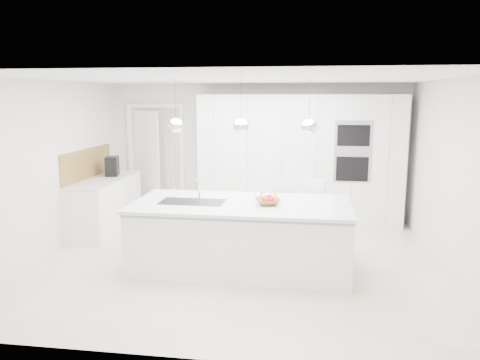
# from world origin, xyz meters

# --- Properties ---
(floor) EXTENTS (5.50, 5.50, 0.00)m
(floor) POSITION_xyz_m (0.00, 0.00, 0.00)
(floor) COLOR beige
(floor) RESTS_ON ground
(wall_back) EXTENTS (5.50, 0.00, 5.50)m
(wall_back) POSITION_xyz_m (0.00, 2.50, 1.25)
(wall_back) COLOR silver
(wall_back) RESTS_ON ground
(wall_left) EXTENTS (0.00, 5.00, 5.00)m
(wall_left) POSITION_xyz_m (-2.75, 0.00, 1.25)
(wall_left) COLOR silver
(wall_left) RESTS_ON ground
(ceiling) EXTENTS (5.50, 5.50, 0.00)m
(ceiling) POSITION_xyz_m (0.00, 0.00, 2.50)
(ceiling) COLOR white
(ceiling) RESTS_ON wall_back
(tall_cabinets) EXTENTS (3.60, 0.60, 2.30)m
(tall_cabinets) POSITION_xyz_m (0.80, 2.20, 1.15)
(tall_cabinets) COLOR white
(tall_cabinets) RESTS_ON floor
(oven_stack) EXTENTS (0.62, 0.04, 1.05)m
(oven_stack) POSITION_xyz_m (1.70, 1.89, 1.35)
(oven_stack) COLOR #A5A5A8
(oven_stack) RESTS_ON tall_cabinets
(doorway_frame) EXTENTS (1.11, 0.08, 2.13)m
(doorway_frame) POSITION_xyz_m (-1.95, 2.47, 1.02)
(doorway_frame) COLOR white
(doorway_frame) RESTS_ON floor
(hallway_door) EXTENTS (0.76, 0.38, 2.00)m
(hallway_door) POSITION_xyz_m (-2.20, 2.42, 1.00)
(hallway_door) COLOR white
(hallway_door) RESTS_ON floor
(radiator) EXTENTS (0.32, 0.04, 1.40)m
(radiator) POSITION_xyz_m (-1.63, 2.46, 0.85)
(radiator) COLOR white
(radiator) RESTS_ON floor
(left_base_cabinets) EXTENTS (0.60, 1.80, 0.86)m
(left_base_cabinets) POSITION_xyz_m (-2.45, 1.20, 0.43)
(left_base_cabinets) COLOR white
(left_base_cabinets) RESTS_ON floor
(left_worktop) EXTENTS (0.62, 1.82, 0.04)m
(left_worktop) POSITION_xyz_m (-2.45, 1.20, 0.88)
(left_worktop) COLOR silver
(left_worktop) RESTS_ON left_base_cabinets
(oak_backsplash) EXTENTS (0.02, 1.80, 0.50)m
(oak_backsplash) POSITION_xyz_m (-2.74, 1.20, 1.15)
(oak_backsplash) COLOR olive
(oak_backsplash) RESTS_ON wall_left
(island_base) EXTENTS (2.80, 1.20, 0.86)m
(island_base) POSITION_xyz_m (0.10, -0.30, 0.43)
(island_base) COLOR white
(island_base) RESTS_ON floor
(island_worktop) EXTENTS (2.84, 1.40, 0.04)m
(island_worktop) POSITION_xyz_m (0.10, -0.25, 0.88)
(island_worktop) COLOR silver
(island_worktop) RESTS_ON island_base
(island_sink) EXTENTS (0.84, 0.44, 0.18)m
(island_sink) POSITION_xyz_m (-0.55, -0.30, 0.82)
(island_sink) COLOR #3F3F42
(island_sink) RESTS_ON island_worktop
(island_tap) EXTENTS (0.02, 0.02, 0.30)m
(island_tap) POSITION_xyz_m (-0.50, -0.10, 1.05)
(island_tap) COLOR white
(island_tap) RESTS_ON island_worktop
(pendant_left) EXTENTS (0.20, 0.20, 0.20)m
(pendant_left) POSITION_xyz_m (-0.75, -0.30, 1.90)
(pendant_left) COLOR white
(pendant_left) RESTS_ON ceiling
(pendant_mid) EXTENTS (0.20, 0.20, 0.20)m
(pendant_mid) POSITION_xyz_m (0.10, -0.30, 1.90)
(pendant_mid) COLOR white
(pendant_mid) RESTS_ON ceiling
(pendant_right) EXTENTS (0.20, 0.20, 0.20)m
(pendant_right) POSITION_xyz_m (0.95, -0.30, 1.90)
(pendant_right) COLOR white
(pendant_right) RESTS_ON ceiling
(fruit_bowl) EXTENTS (0.41, 0.41, 0.08)m
(fruit_bowl) POSITION_xyz_m (0.45, -0.31, 0.94)
(fruit_bowl) COLOR olive
(fruit_bowl) RESTS_ON island_worktop
(espresso_machine) EXTENTS (0.27, 0.35, 0.34)m
(espresso_machine) POSITION_xyz_m (-2.43, 1.50, 1.07)
(espresso_machine) COLOR black
(espresso_machine) RESTS_ON left_worktop
(bar_stool_left) EXTENTS (0.35, 0.47, 0.98)m
(bar_stool_left) POSITION_xyz_m (0.61, 0.51, 0.49)
(bar_stool_left) COLOR white
(bar_stool_left) RESTS_ON floor
(bar_stool_right) EXTENTS (0.52, 0.59, 1.08)m
(bar_stool_right) POSITION_xyz_m (1.05, 0.51, 0.54)
(bar_stool_right) COLOR white
(bar_stool_right) RESTS_ON floor
(apple_a) EXTENTS (0.09, 0.09, 0.09)m
(apple_a) POSITION_xyz_m (0.47, -0.26, 0.97)
(apple_a) COLOR red
(apple_a) RESTS_ON fruit_bowl
(apple_b) EXTENTS (0.08, 0.08, 0.08)m
(apple_b) POSITION_xyz_m (0.42, -0.31, 0.97)
(apple_b) COLOR red
(apple_b) RESTS_ON fruit_bowl
(apple_c) EXTENTS (0.08, 0.08, 0.08)m
(apple_c) POSITION_xyz_m (0.50, -0.35, 0.97)
(apple_c) COLOR red
(apple_c) RESTS_ON fruit_bowl
(apple_extra_3) EXTENTS (0.07, 0.07, 0.07)m
(apple_extra_3) POSITION_xyz_m (0.43, -0.36, 0.97)
(apple_extra_3) COLOR red
(apple_extra_3) RESTS_ON fruit_bowl
(banana_bunch) EXTENTS (0.25, 0.18, 0.23)m
(banana_bunch) POSITION_xyz_m (0.45, -0.30, 1.02)
(banana_bunch) COLOR yellow
(banana_bunch) RESTS_ON fruit_bowl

